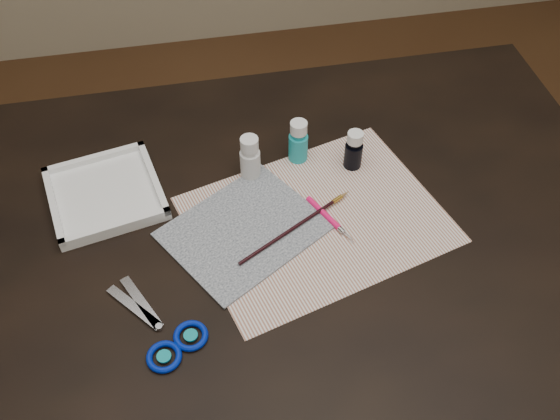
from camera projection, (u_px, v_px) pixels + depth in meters
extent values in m
cube|color=#422614|center=(280.00, 407.00, 1.68)|extent=(3.50, 3.50, 0.02)
cube|color=black|center=(280.00, 335.00, 1.39)|extent=(1.30, 0.90, 0.75)
cube|color=white|center=(317.00, 219.00, 1.12)|extent=(0.51, 0.44, 0.00)
cube|color=black|center=(244.00, 230.00, 1.10)|extent=(0.33, 0.31, 0.00)
cylinder|color=silver|center=(250.00, 158.00, 1.16)|extent=(0.04, 0.04, 0.09)
cylinder|color=#1CA3AC|center=(298.00, 141.00, 1.19)|extent=(0.04, 0.04, 0.09)
cylinder|color=black|center=(354.00, 150.00, 1.18)|extent=(0.04, 0.04, 0.08)
cube|color=white|center=(105.00, 193.00, 1.15)|extent=(0.23, 0.23, 0.02)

